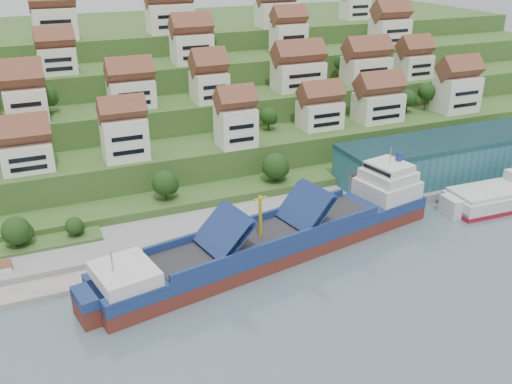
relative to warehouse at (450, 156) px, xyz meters
name	(u,v)px	position (x,y,z in m)	size (l,w,h in m)	color
ground	(296,252)	(-52.00, -17.00, -7.20)	(300.00, 300.00, 0.00)	slate
quay	(344,202)	(-32.00, -2.00, -6.10)	(180.00, 14.00, 2.20)	gray
hillside	(163,87)	(-52.00, 86.55, 3.46)	(260.00, 128.00, 31.00)	#2D4C1E
hillside_village	(204,72)	(-50.61, 43.53, 17.16)	(158.33, 64.76, 28.78)	white
hillside_trees	(190,117)	(-59.86, 27.95, 9.62)	(143.17, 62.22, 31.62)	#204316
warehouse	(450,156)	(0.00, 0.00, 0.00)	(60.00, 15.00, 10.00)	#275E6A
flagpole	(350,188)	(-33.89, -7.00, -0.32)	(1.28, 0.16, 8.00)	gray
cargo_ship	(284,238)	(-54.17, -15.84, -4.04)	(74.97, 25.36, 16.39)	#5A231B
second_ship	(504,196)	(3.02, -16.33, -4.81)	(27.66, 11.04, 7.93)	maroon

